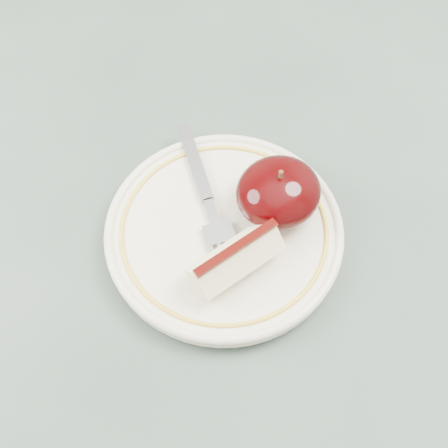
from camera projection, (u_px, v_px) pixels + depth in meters
table at (249, 250)px, 0.68m from camera, size 0.90×0.90×0.75m
plate at (224, 232)px, 0.58m from camera, size 0.22×0.22×0.02m
apple_half at (278, 192)px, 0.56m from camera, size 0.08×0.08×0.06m
apple_wedge at (236, 258)px, 0.54m from camera, size 0.08×0.04×0.04m
fork at (208, 201)px, 0.58m from camera, size 0.07×0.17×0.00m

